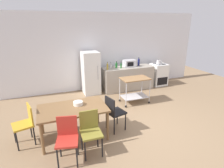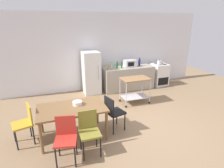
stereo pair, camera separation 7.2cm
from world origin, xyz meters
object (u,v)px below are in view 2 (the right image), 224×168
object	(u,v)px
kettle	(159,62)
microwave	(130,63)
dining_table	(72,111)
bottle_olive_oil	(122,66)
refrigerator	(91,73)
bottle_vinegar	(111,66)
chair_olive	(89,130)
kitchen_cart	(135,86)
bottle_soda	(108,67)
stove_oven	(159,75)
chair_mustard	(25,122)
chair_black	(113,111)
bottle_wine	(139,62)
fruit_bowl	(77,103)
chair_red	(66,136)
bottle_hot_sauce	(117,65)

from	to	relation	value
kettle	microwave	bearing A→B (deg)	173.27
dining_table	bottle_olive_oil	distance (m)	3.30
refrigerator	bottle_vinegar	xyz separation A→B (m)	(0.78, -0.01, 0.21)
chair_olive	kitchen_cart	size ratio (longest dim) A/B	0.98
chair_olive	bottle_soda	size ratio (longest dim) A/B	3.18
bottle_vinegar	kettle	distance (m)	2.01
stove_oven	bottle_soda	distance (m)	2.39
bottle_soda	chair_mustard	bearing A→B (deg)	-139.83
chair_black	bottle_wine	size ratio (longest dim) A/B	2.74
kitchen_cart	microwave	bearing A→B (deg)	71.68
fruit_bowl	bottle_olive_oil	bearing A→B (deg)	48.18
chair_olive	kettle	bearing A→B (deg)	40.90
refrigerator	kettle	size ratio (longest dim) A/B	6.47
chair_mustard	stove_oven	xyz separation A→B (m)	(4.98, 2.36, -0.07)
refrigerator	fruit_bowl	xyz separation A→B (m)	(-0.94, -2.48, 0.02)
bottle_vinegar	fruit_bowl	world-z (taller)	bottle_vinegar
bottle_soda	bottle_wine	xyz separation A→B (m)	(1.37, 0.17, 0.02)
stove_oven	chair_mustard	bearing A→B (deg)	-154.68
chair_mustard	bottle_soda	distance (m)	3.52
chair_red	chair_mustard	bearing A→B (deg)	144.99
chair_red	stove_oven	xyz separation A→B (m)	(4.22, 3.21, -0.07)
chair_red	bottle_vinegar	size ratio (longest dim) A/B	4.34
stove_oven	kettle	size ratio (longest dim) A/B	3.84
chair_black	bottle_olive_oil	distance (m)	2.82
kettle	bottle_wine	bearing A→B (deg)	169.36
refrigerator	bottle_olive_oil	xyz separation A→B (m)	(1.13, -0.16, 0.22)
fruit_bowl	kettle	xyz separation A→B (m)	(3.72, 2.30, 0.21)
chair_mustard	dining_table	bearing A→B (deg)	68.34
bottle_vinegar	bottle_olive_oil	bearing A→B (deg)	-22.88
chair_olive	microwave	distance (m)	4.02
bottle_vinegar	fruit_bowl	bearing A→B (deg)	-124.94
chair_olive	bottle_vinegar	world-z (taller)	bottle_vinegar
fruit_bowl	bottle_hot_sauce	bearing A→B (deg)	51.52
chair_red	kettle	bearing A→B (deg)	50.25
chair_mustard	microwave	distance (m)	4.38
dining_table	bottle_soda	size ratio (longest dim) A/B	5.36
chair_red	bottle_vinegar	bearing A→B (deg)	70.44
dining_table	fruit_bowl	size ratio (longest dim) A/B	6.87
bottle_olive_oil	kettle	bearing A→B (deg)	-0.86
stove_oven	kettle	distance (m)	0.57
bottle_vinegar	bottle_wine	world-z (taller)	bottle_wine
stove_oven	bottle_olive_oil	distance (m)	1.85
chair_red	refrigerator	bearing A→B (deg)	81.23
stove_oven	bottle_wine	bearing A→B (deg)	176.56
microwave	kettle	bearing A→B (deg)	-6.73
chair_olive	bottle_vinegar	size ratio (longest dim) A/B	4.34
stove_oven	microwave	bearing A→B (deg)	178.00
microwave	stove_oven	bearing A→B (deg)	-2.00
stove_oven	bottle_hot_sauce	xyz separation A→B (m)	(-1.91, 0.04, 0.54)
chair_olive	bottle_hot_sauce	bearing A→B (deg)	60.84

